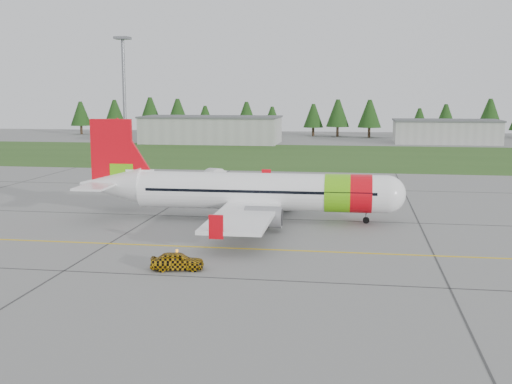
# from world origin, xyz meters

# --- Properties ---
(ground) EXTENTS (320.00, 320.00, 0.00)m
(ground) POSITION_xyz_m (0.00, 0.00, 0.00)
(ground) COLOR gray
(ground) RESTS_ON ground
(aircraft) EXTENTS (30.88, 28.31, 9.36)m
(aircraft) POSITION_xyz_m (-5.26, 19.18, 2.70)
(aircraft) COLOR white
(aircraft) RESTS_ON ground
(follow_me_car) EXTENTS (1.48, 1.65, 3.59)m
(follow_me_car) POSITION_xyz_m (-7.58, 1.49, 1.79)
(follow_me_car) COLOR #E2A80C
(follow_me_car) RESTS_ON ground
(service_van) EXTENTS (2.11, 2.06, 4.65)m
(service_van) POSITION_xyz_m (-15.31, 46.12, 2.33)
(service_van) COLOR silver
(service_van) RESTS_ON ground
(grass_strip) EXTENTS (320.00, 50.00, 0.03)m
(grass_strip) POSITION_xyz_m (0.00, 82.00, 0.01)
(grass_strip) COLOR #30561E
(grass_strip) RESTS_ON ground
(taxi_guideline) EXTENTS (120.00, 0.25, 0.02)m
(taxi_guideline) POSITION_xyz_m (0.00, 8.00, 0.01)
(taxi_guideline) COLOR gold
(taxi_guideline) RESTS_ON ground
(hangar_west) EXTENTS (32.00, 14.00, 6.00)m
(hangar_west) POSITION_xyz_m (-30.00, 110.00, 3.00)
(hangar_west) COLOR #A8A8A3
(hangar_west) RESTS_ON ground
(hangar_east) EXTENTS (24.00, 12.00, 5.20)m
(hangar_east) POSITION_xyz_m (25.00, 118.00, 2.60)
(hangar_east) COLOR #A8A8A3
(hangar_east) RESTS_ON ground
(floodlight_mast) EXTENTS (0.50, 0.50, 20.00)m
(floodlight_mast) POSITION_xyz_m (-32.00, 58.00, 10.00)
(floodlight_mast) COLOR slate
(floodlight_mast) RESTS_ON ground
(treeline) EXTENTS (160.00, 8.00, 10.00)m
(treeline) POSITION_xyz_m (0.00, 138.00, 5.00)
(treeline) COLOR #1C3F14
(treeline) RESTS_ON ground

